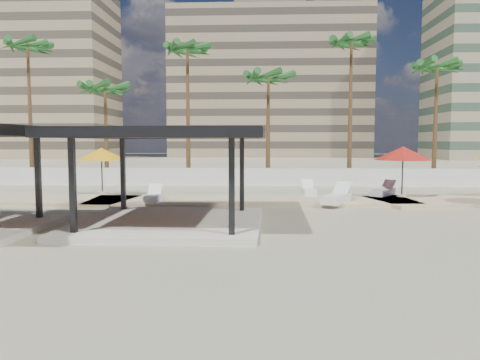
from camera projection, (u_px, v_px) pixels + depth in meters
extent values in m
plane|color=tan|center=(190.00, 228.00, 16.48)|extent=(200.00, 200.00, 0.00)
cube|color=#C6B284|center=(251.00, 201.00, 23.36)|extent=(16.24, 5.11, 0.24)
cube|color=silver|center=(225.00, 177.00, 32.36)|extent=(56.00, 0.30, 1.20)
cube|color=#937F60|center=(17.00, 75.00, 84.84)|extent=(34.00, 16.00, 30.00)
cube|color=#847259|center=(269.00, 86.00, 92.78)|extent=(38.00, 16.00, 28.00)
cube|color=#595147|center=(270.00, 7.00, 91.51)|extent=(13.30, 9.60, 2.40)
cube|color=beige|center=(169.00, 223.00, 17.06)|extent=(6.73, 6.73, 0.20)
cube|color=black|center=(73.00, 185.00, 14.60)|extent=(0.18, 0.18, 3.00)
cube|color=black|center=(123.00, 174.00, 19.57)|extent=(0.18, 0.18, 3.00)
cube|color=black|center=(232.00, 186.00, 14.27)|extent=(0.18, 0.18, 3.00)
cube|color=black|center=(242.00, 174.00, 19.24)|extent=(0.18, 0.18, 3.00)
cube|color=brown|center=(168.00, 134.00, 16.79)|extent=(6.94, 6.94, 0.28)
cube|color=black|center=(142.00, 132.00, 13.41)|extent=(6.90, 0.26, 0.34)
cube|color=black|center=(186.00, 135.00, 20.17)|extent=(6.90, 0.26, 0.34)
cube|color=black|center=(76.00, 134.00, 17.01)|extent=(0.26, 6.90, 0.34)
cube|color=black|center=(263.00, 133.00, 16.56)|extent=(0.26, 6.90, 0.34)
cube|color=black|center=(38.00, 177.00, 17.48)|extent=(0.18, 0.18, 3.05)
cube|color=black|center=(26.00, 131.00, 14.76)|extent=(0.17, 7.02, 0.35)
cylinder|color=beige|center=(102.00, 193.00, 25.71)|extent=(0.49, 0.49, 0.12)
cylinder|color=#262628|center=(102.00, 172.00, 25.62)|extent=(0.07, 0.07, 2.35)
cone|color=orange|center=(101.00, 154.00, 25.53)|extent=(3.08, 3.08, 0.69)
cylinder|color=beige|center=(402.00, 195.00, 24.33)|extent=(0.51, 0.51, 0.12)
cylinder|color=#262628|center=(402.00, 173.00, 24.24)|extent=(0.07, 0.07, 2.43)
cone|color=#9F1E13|center=(403.00, 153.00, 24.15)|extent=(3.56, 3.56, 0.71)
cube|color=white|center=(153.00, 199.00, 22.35)|extent=(0.84, 1.97, 0.27)
cube|color=white|center=(153.00, 195.00, 22.34)|extent=(0.84, 1.97, 0.06)
cube|color=white|center=(155.00, 189.00, 23.06)|extent=(0.69, 0.71, 0.49)
cube|color=white|center=(336.00, 199.00, 21.96)|extent=(1.74, 2.35, 0.31)
cube|color=white|center=(336.00, 195.00, 21.94)|extent=(1.74, 2.35, 0.07)
cube|color=white|center=(342.00, 188.00, 22.67)|extent=(1.02, 1.03, 0.57)
cube|color=white|center=(309.00, 192.00, 25.39)|extent=(0.69, 1.89, 0.26)
cube|color=white|center=(309.00, 189.00, 25.37)|extent=(0.69, 1.89, 0.06)
cube|color=white|center=(307.00, 184.00, 26.08)|extent=(0.63, 0.66, 0.48)
cube|color=white|center=(383.00, 193.00, 24.96)|extent=(1.67, 1.95, 0.27)
cube|color=white|center=(383.00, 190.00, 24.94)|extent=(1.67, 1.95, 0.06)
cube|color=white|center=(389.00, 184.00, 25.51)|extent=(0.90, 0.91, 0.49)
cone|color=brown|center=(30.00, 113.00, 35.35)|extent=(0.36, 0.36, 10.36)
ellipsoid|color=#1D521F|center=(28.00, 47.00, 34.94)|extent=(3.00, 3.00, 1.80)
cone|color=brown|center=(106.00, 135.00, 34.62)|extent=(0.36, 0.36, 7.08)
ellipsoid|color=#1D521F|center=(105.00, 90.00, 34.34)|extent=(3.00, 3.00, 1.80)
cone|color=brown|center=(188.00, 115.00, 35.02)|extent=(0.36, 0.36, 10.02)
ellipsoid|color=#1D521F|center=(187.00, 50.00, 34.62)|extent=(3.00, 3.00, 1.80)
cone|color=brown|center=(268.00, 129.00, 34.34)|extent=(0.36, 0.36, 7.84)
ellipsoid|color=#1D521F|center=(268.00, 79.00, 34.03)|extent=(3.00, 3.00, 1.80)
cone|color=brown|center=(350.00, 112.00, 34.16)|extent=(0.36, 0.36, 10.40)
ellipsoid|color=#1D521F|center=(352.00, 43.00, 33.74)|extent=(3.00, 3.00, 1.80)
cone|color=brown|center=(435.00, 124.00, 33.56)|extent=(0.36, 0.36, 8.52)
ellipsoid|color=#1D521F|center=(437.00, 68.00, 33.23)|extent=(3.00, 3.00, 1.80)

